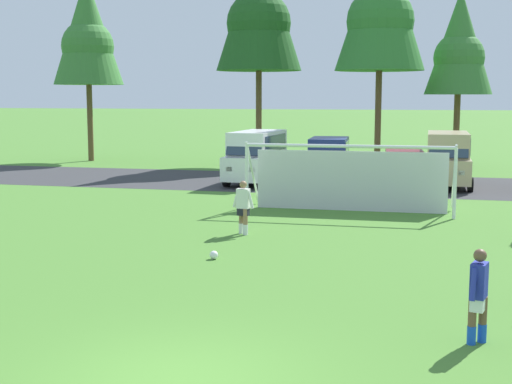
% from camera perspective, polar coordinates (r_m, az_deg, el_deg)
% --- Properties ---
extents(ground_plane, '(400.00, 400.00, 0.00)m').
position_cam_1_polar(ground_plane, '(25.14, 5.32, -1.95)').
color(ground_plane, '#477A2D').
extents(parking_lot_strip, '(52.00, 8.40, 0.01)m').
position_cam_1_polar(parking_lot_strip, '(34.63, 7.64, 0.66)').
color(parking_lot_strip, '#333335').
rests_on(parking_lot_strip, ground).
extents(soccer_ball, '(0.22, 0.22, 0.22)m').
position_cam_1_polar(soccer_ball, '(18.55, -3.38, -5.04)').
color(soccer_ball, white).
rests_on(soccer_ball, ground).
extents(soccer_goal, '(7.44, 2.00, 2.57)m').
position_cam_1_polar(soccer_goal, '(26.14, 7.49, 1.24)').
color(soccer_goal, white).
rests_on(soccer_goal, ground).
extents(player_striker_near, '(0.35, 0.71, 1.64)m').
position_cam_1_polar(player_striker_near, '(12.77, 17.32, -7.95)').
color(player_striker_near, brown).
rests_on(player_striker_near, ground).
extents(player_trailing_back, '(0.73, 0.33, 1.64)m').
position_cam_1_polar(player_trailing_back, '(21.70, -1.02, -1.25)').
color(player_trailing_back, '#936B4C').
rests_on(player_trailing_back, ground).
extents(parked_car_slot_far_left, '(2.43, 4.92, 2.52)m').
position_cam_1_polar(parked_car_slot_far_left, '(34.27, 0.06, 2.91)').
color(parked_car_slot_far_left, silver).
rests_on(parked_car_slot_far_left, ground).
extents(parked_car_slot_left, '(2.29, 4.68, 2.16)m').
position_cam_1_polar(parked_car_slot_left, '(35.11, 5.82, 2.61)').
color(parked_car_slot_left, navy).
rests_on(parked_car_slot_left, ground).
extents(parked_car_slot_center_left, '(2.29, 4.33, 1.72)m').
position_cam_1_polar(parked_car_slot_center_left, '(33.58, 11.71, 1.85)').
color(parked_car_slot_center_left, maroon).
rests_on(parked_car_slot_center_left, ground).
extents(parked_car_slot_center, '(2.20, 4.80, 2.52)m').
position_cam_1_polar(parked_car_slot_center, '(34.20, 15.04, 2.64)').
color(parked_car_slot_center, tan).
rests_on(parked_car_slot_center, ground).
extents(tree_left_edge, '(4.43, 4.43, 11.81)m').
position_cam_1_polar(tree_left_edge, '(47.78, -13.30, 12.19)').
color(tree_left_edge, brown).
rests_on(tree_left_edge, ground).
extents(tree_mid_left, '(5.13, 5.13, 13.69)m').
position_cam_1_polar(tree_mid_left, '(43.89, 0.23, 14.52)').
color(tree_mid_left, brown).
rests_on(tree_mid_left, ground).
extents(tree_center_back, '(5.06, 5.06, 13.48)m').
position_cam_1_polar(tree_center_back, '(41.94, 9.91, 14.53)').
color(tree_center_back, brown).
rests_on(tree_center_back, ground).
extents(tree_mid_right, '(3.85, 3.85, 10.27)m').
position_cam_1_polar(tree_mid_right, '(43.38, 15.93, 11.17)').
color(tree_mid_right, brown).
rests_on(tree_mid_right, ground).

